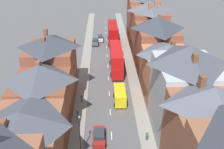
# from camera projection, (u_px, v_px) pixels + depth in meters

# --- Properties ---
(pavement_left) EXTENTS (2.20, 104.00, 0.14)m
(pavement_left) POSITION_uv_depth(u_px,v_px,m) (84.00, 74.00, 56.14)
(pavement_left) COLOR gray
(pavement_left) RESTS_ON ground
(pavement_right) EXTENTS (2.20, 104.00, 0.14)m
(pavement_right) POSITION_uv_depth(u_px,v_px,m) (132.00, 73.00, 56.49)
(pavement_right) COLOR gray
(pavement_right) RESTS_ON ground
(centre_line_dashes) EXTENTS (0.14, 97.80, 0.01)m
(centre_line_dashes) POSITION_uv_depth(u_px,v_px,m) (108.00, 78.00, 54.57)
(centre_line_dashes) COLOR silver
(centre_line_dashes) RESTS_ON ground
(terrace_row_left) EXTENTS (8.00, 46.45, 14.14)m
(terrace_row_left) POSITION_uv_depth(u_px,v_px,m) (25.00, 138.00, 29.94)
(terrace_row_left) COLOR #A36042
(terrace_row_left) RESTS_ON ground
(terrace_row_right) EXTENTS (8.00, 76.84, 14.58)m
(terrace_row_right) POSITION_uv_depth(u_px,v_px,m) (171.00, 70.00, 43.65)
(terrace_row_right) COLOR silver
(terrace_row_right) RESTS_ON ground
(double_decker_bus_lead) EXTENTS (2.74, 10.80, 5.30)m
(double_decker_bus_lead) POSITION_uv_depth(u_px,v_px,m) (113.00, 33.00, 72.06)
(double_decker_bus_lead) COLOR #B70F0F
(double_decker_bus_lead) RESTS_ON ground
(double_decker_bus_mid_street) EXTENTS (2.74, 10.80, 5.30)m
(double_decker_bus_mid_street) POSITION_uv_depth(u_px,v_px,m) (116.00, 59.00, 56.56)
(double_decker_bus_mid_street) COLOR red
(double_decker_bus_mid_street) RESTS_ON ground
(car_near_silver) EXTENTS (1.90, 3.94, 1.69)m
(car_near_silver) POSITION_uv_depth(u_px,v_px,m) (95.00, 42.00, 71.74)
(car_near_silver) COLOR #4C515B
(car_near_silver) RESTS_ON ground
(car_parked_right_a) EXTENTS (1.90, 4.14, 1.64)m
(car_parked_right_a) POSITION_uv_depth(u_px,v_px,m) (99.00, 136.00, 37.26)
(car_parked_right_a) COLOR maroon
(car_parked_right_a) RESTS_ON ground
(car_mid_black) EXTENTS (1.90, 4.26, 1.65)m
(car_mid_black) POSITION_uv_depth(u_px,v_px,m) (120.00, 55.00, 63.52)
(car_mid_black) COLOR silver
(car_mid_black) RESTS_ON ground
(car_parked_left_b) EXTENTS (1.90, 4.21, 1.66)m
(car_parked_left_b) POSITION_uv_depth(u_px,v_px,m) (100.00, 38.00, 74.48)
(car_parked_left_b) COLOR silver
(car_parked_left_b) RESTS_ON ground
(car_mid_white) EXTENTS (1.90, 4.15, 1.62)m
(car_mid_white) POSITION_uv_depth(u_px,v_px,m) (116.00, 31.00, 80.20)
(car_mid_white) COLOR #B7BABF
(car_mid_white) RESTS_ON ground
(delivery_van) EXTENTS (2.20, 5.20, 2.41)m
(delivery_van) POSITION_uv_depth(u_px,v_px,m) (120.00, 95.00, 46.15)
(delivery_van) COLOR yellow
(delivery_van) RESTS_ON ground
(pedestrian_mid_left) EXTENTS (0.36, 0.22, 1.61)m
(pedestrian_mid_left) POSITION_uv_depth(u_px,v_px,m) (147.00, 135.00, 37.14)
(pedestrian_mid_left) COLOR #3D4256
(pedestrian_mid_left) RESTS_ON pavement_right
(pedestrian_mid_right) EXTENTS (0.36, 0.22, 1.61)m
(pedestrian_mid_right) POSITION_uv_depth(u_px,v_px,m) (77.00, 113.00, 41.79)
(pedestrian_mid_right) COLOR brown
(pedestrian_mid_right) RESTS_ON pavement_left
(pedestrian_far_left) EXTENTS (0.36, 0.22, 1.61)m
(pedestrian_far_left) POSITION_uv_depth(u_px,v_px,m) (82.00, 98.00, 45.95)
(pedestrian_far_left) COLOR #3D4256
(pedestrian_far_left) RESTS_ON pavement_left
(street_lamp) EXTENTS (0.20, 1.12, 5.50)m
(street_lamp) POSITION_uv_depth(u_px,v_px,m) (80.00, 134.00, 34.03)
(street_lamp) COLOR black
(street_lamp) RESTS_ON ground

